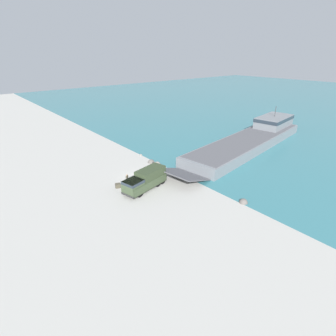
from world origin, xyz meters
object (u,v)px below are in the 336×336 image
at_px(soldier_on_ramp, 127,178).
at_px(mooring_bollard, 153,164).
at_px(landing_craft, 254,137).
at_px(military_truck, 145,180).
at_px(cargo_crate, 118,186).

height_order(soldier_on_ramp, mooring_bollard, soldier_on_ramp).
xyz_separation_m(landing_craft, military_truck, (1.71, -30.73, -0.12)).
bearing_deg(soldier_on_ramp, mooring_bollard, -102.78).
xyz_separation_m(mooring_bollard, cargo_crate, (3.03, -8.88, -0.15)).
height_order(soldier_on_ramp, cargo_crate, soldier_on_ramp).
xyz_separation_m(military_truck, soldier_on_ramp, (-3.07, -1.26, -0.55)).
bearing_deg(landing_craft, cargo_crate, -99.55).
bearing_deg(military_truck, cargo_crate, -57.50).
distance_m(military_truck, cargo_crate, 4.36).
bearing_deg(landing_craft, military_truck, -94.22).
bearing_deg(mooring_bollard, military_truck, -44.58).
bearing_deg(mooring_bollard, cargo_crate, -71.17).
height_order(landing_craft, mooring_bollard, landing_craft).
bearing_deg(soldier_on_ramp, landing_craft, -127.45).
relative_size(landing_craft, cargo_crate, 57.39).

